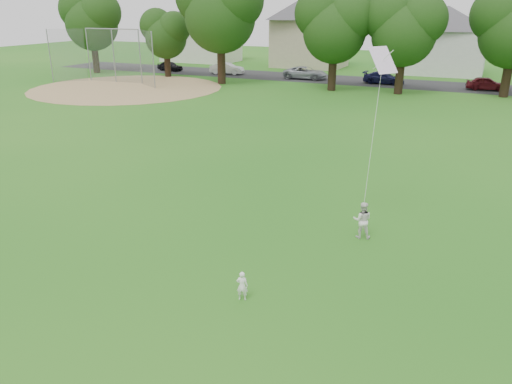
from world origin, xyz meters
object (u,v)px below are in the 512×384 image
at_px(older_boy, 362,220).
at_px(kite, 373,138).
at_px(toddler, 242,286).
at_px(baseball_backstop, 110,56).

xyz_separation_m(older_boy, kite, (0.02, 0.51, 2.72)).
height_order(toddler, baseball_backstop, baseball_backstop).
bearing_deg(baseball_backstop, toddler, -45.58).
bearing_deg(older_boy, baseball_backstop, -52.61).
distance_m(kite, baseball_backstop, 40.16).
relative_size(older_boy, kite, 0.24).
height_order(toddler, kite, kite).
xyz_separation_m(older_boy, baseball_backstop, (-31.68, 25.17, 1.96)).
bearing_deg(toddler, older_boy, -128.38).
xyz_separation_m(kite, baseball_backstop, (-31.69, 24.66, -0.76)).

